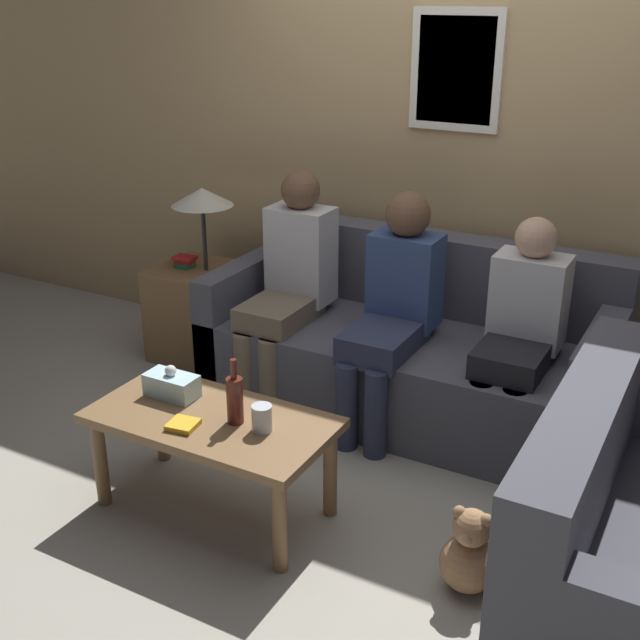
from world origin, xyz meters
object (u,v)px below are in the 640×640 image
at_px(coffee_table, 212,431).
at_px(person_middle, 394,304).
at_px(wine_bottle, 235,399).
at_px(person_right, 520,329).
at_px(person_left, 290,279).
at_px(couch_main, 410,353).
at_px(drinking_glass, 262,418).
at_px(teddy_bear, 469,555).

relative_size(coffee_table, person_middle, 0.86).
bearing_deg(wine_bottle, coffee_table, -174.36).
bearing_deg(person_right, person_left, -179.40).
height_order(couch_main, person_middle, person_middle).
bearing_deg(person_middle, couch_main, 85.15).
bearing_deg(person_right, couch_main, 167.27).
relative_size(coffee_table, drinking_glass, 9.22).
bearing_deg(person_left, coffee_table, -75.66).
bearing_deg(person_left, couch_main, 12.92).
height_order(coffee_table, person_right, person_right).
bearing_deg(coffee_table, person_left, 104.34).
distance_m(coffee_table, person_left, 1.19).
height_order(coffee_table, person_middle, person_middle).
bearing_deg(teddy_bear, coffee_table, -177.56).
distance_m(drinking_glass, person_middle, 1.07).
distance_m(drinking_glass, person_left, 1.24).
bearing_deg(person_middle, wine_bottle, -102.12).
distance_m(drinking_glass, person_right, 1.33).
distance_m(drinking_glass, teddy_bear, 0.94).
height_order(wine_bottle, person_middle, person_middle).
height_order(person_middle, person_right, person_middle).
distance_m(couch_main, person_left, 0.75).
bearing_deg(drinking_glass, teddy_bear, 2.66).
distance_m(wine_bottle, person_middle, 1.08).
bearing_deg(person_left, person_middle, -4.67).
xyz_separation_m(coffee_table, person_left, (-0.29, 1.12, 0.27)).
height_order(person_left, person_middle, person_left).
bearing_deg(person_left, person_right, 0.60).
relative_size(coffee_table, teddy_bear, 2.95).
relative_size(person_left, person_middle, 1.02).
distance_m(person_left, person_middle, 0.63).
xyz_separation_m(coffee_table, drinking_glass, (0.25, 0.01, 0.12)).
bearing_deg(coffee_table, couch_main, 74.16).
bearing_deg(wine_bottle, couch_main, 79.02).
height_order(drinking_glass, teddy_bear, drinking_glass).
xyz_separation_m(couch_main, person_left, (-0.65, -0.15, 0.35)).
height_order(wine_bottle, drinking_glass, wine_bottle).
bearing_deg(drinking_glass, wine_bottle, 178.14).
xyz_separation_m(drinking_glass, person_right, (0.71, 1.12, 0.11)).
bearing_deg(teddy_bear, wine_bottle, -177.93).
relative_size(wine_bottle, person_middle, 0.24).
bearing_deg(person_middle, teddy_bear, -52.74).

